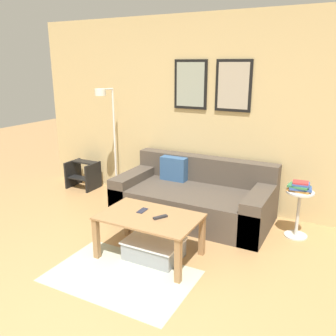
{
  "coord_description": "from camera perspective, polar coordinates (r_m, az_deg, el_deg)",
  "views": [
    {
      "loc": [
        1.68,
        -1.54,
        1.92
      ],
      "look_at": [
        -0.01,
        1.69,
        0.85
      ],
      "focal_mm": 38.0,
      "sensor_mm": 36.0,
      "label": 1
    }
  ],
  "objects": [
    {
      "name": "coffee_table",
      "position": [
        3.64,
        -3.0,
        -8.76
      ],
      "size": [
        1.0,
        0.64,
        0.45
      ],
      "color": "#997047",
      "rests_on": "ground_plane"
    },
    {
      "name": "side_table",
      "position": [
        4.32,
        20.18,
        -6.32
      ],
      "size": [
        0.31,
        0.31,
        0.55
      ],
      "color": "silver",
      "rests_on": "ground_plane"
    },
    {
      "name": "couch",
      "position": [
        4.62,
        4.2,
        -4.82
      ],
      "size": [
        1.95,
        0.99,
        0.73
      ],
      "color": "#4C4238",
      "rests_on": "ground_plane"
    },
    {
      "name": "storage_bin",
      "position": [
        3.74,
        -2.27,
        -12.76
      ],
      "size": [
        0.57,
        0.43,
        0.2
      ],
      "color": "gray",
      "rests_on": "ground_plane"
    },
    {
      "name": "floor_lamp",
      "position": [
        5.23,
        -9.41,
        5.3
      ],
      "size": [
        0.25,
        0.48,
        1.6
      ],
      "color": "white",
      "rests_on": "ground_plane"
    },
    {
      "name": "cell_phone",
      "position": [
        3.73,
        -4.13,
        -6.82
      ],
      "size": [
        0.07,
        0.14,
        0.01
      ],
      "primitive_type": "cube",
      "rotation": [
        0.0,
        0.0,
        0.02
      ],
      "color": "#1E2338",
      "rests_on": "coffee_table"
    },
    {
      "name": "area_rug",
      "position": [
        3.52,
        -7.51,
        -16.77
      ],
      "size": [
        1.35,
        0.88,
        0.01
      ],
      "primitive_type": "cube",
      "color": "#B2B79E",
      "rests_on": "ground_plane"
    },
    {
      "name": "book_stack",
      "position": [
        4.24,
        20.37,
        -2.83
      ],
      "size": [
        0.27,
        0.2,
        0.11
      ],
      "color": "#D18438",
      "rests_on": "side_table"
    },
    {
      "name": "remote_control",
      "position": [
        3.55,
        -1.24,
        -7.88
      ],
      "size": [
        0.11,
        0.15,
        0.02
      ],
      "primitive_type": "cube",
      "rotation": [
        0.0,
        0.0,
        -0.55
      ],
      "color": "#232328",
      "rests_on": "coffee_table"
    },
    {
      "name": "wall_back",
      "position": [
        4.83,
        7.08,
        8.65
      ],
      "size": [
        5.6,
        0.09,
        2.55
      ],
      "color": "tan",
      "rests_on": "ground_plane"
    },
    {
      "name": "step_stool",
      "position": [
        5.84,
        -13.48,
        -0.92
      ],
      "size": [
        0.45,
        0.37,
        0.43
      ],
      "color": "black",
      "rests_on": "ground_plane"
    }
  ]
}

